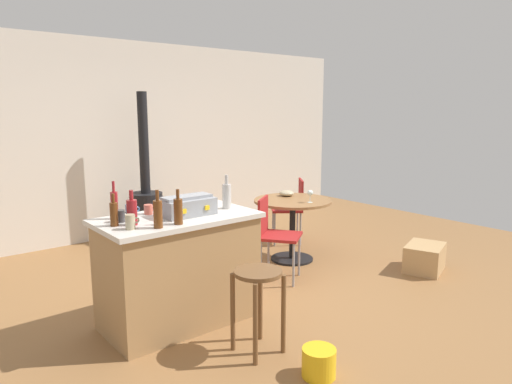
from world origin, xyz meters
TOP-DOWN VIEW (x-y plane):
  - ground_plane at (0.00, 0.00)m, footprint 8.80×8.80m
  - back_wall at (0.00, 2.80)m, footprint 8.00×0.10m
  - kitchen_island at (-0.85, -0.14)m, footprint 1.30×0.71m
  - wooden_stool at (-0.65, -0.94)m, footprint 0.35×0.35m
  - dining_table at (1.02, 0.45)m, footprint 0.91×0.91m
  - folding_chair_near at (0.43, 0.11)m, footprint 0.56×0.56m
  - folding_chair_far at (1.54, 1.00)m, footprint 0.56×0.56m
  - wood_stove at (0.05, 2.27)m, footprint 0.44×0.45m
  - toolbox at (-0.76, -0.16)m, footprint 0.43×0.27m
  - bottle_0 at (-1.26, -0.19)m, footprint 0.08×0.08m
  - bottle_1 at (-1.38, -0.13)m, footprint 0.06×0.06m
  - bottle_2 at (-1.15, -0.39)m, footprint 0.07×0.07m
  - bottle_3 at (-0.98, -0.39)m, footprint 0.07×0.07m
  - bottle_4 at (-0.36, -0.16)m, footprint 0.08×0.08m
  - bottle_5 at (-1.28, 0.09)m, footprint 0.06×0.06m
  - cup_0 at (-1.32, -0.30)m, footprint 0.11×0.07m
  - cup_1 at (-1.15, 0.06)m, footprint 0.12×0.08m
  - cup_2 at (-1.29, -0.04)m, footprint 0.11×0.08m
  - cup_3 at (-0.99, 0.07)m, footprint 0.11×0.07m
  - wine_glass at (1.06, 0.20)m, footprint 0.07×0.07m
  - serving_bowl at (1.13, 0.66)m, footprint 0.18×0.18m
  - cardboard_box at (1.91, -0.77)m, footprint 0.59×0.51m
  - plastic_bucket at (-0.54, -1.46)m, footprint 0.23×0.23m

SIDE VIEW (x-z plane):
  - ground_plane at x=0.00m, z-range 0.00..0.00m
  - plastic_bucket at x=-0.54m, z-range 0.00..0.20m
  - cardboard_box at x=1.91m, z-range 0.00..0.30m
  - kitchen_island at x=-0.85m, z-range 0.00..0.92m
  - wooden_stool at x=-0.65m, z-range 0.16..0.79m
  - wood_stove at x=0.05m, z-range -0.51..1.49m
  - folding_chair_far at x=1.54m, z-range 0.08..0.93m
  - folding_chair_near at x=0.43m, z-range 0.08..0.96m
  - dining_table at x=1.02m, z-range 0.19..0.92m
  - serving_bowl at x=1.13m, z-range 0.73..0.80m
  - wine_glass at x=1.06m, z-range 0.77..0.91m
  - cup_3 at x=-0.99m, z-range 0.92..1.00m
  - cup_2 at x=-1.29m, z-range 0.92..1.02m
  - cup_1 at x=-1.15m, z-range 0.92..1.02m
  - cup_0 at x=-1.32m, z-range 0.92..1.03m
  - toolbox at x=-0.76m, z-range 0.92..1.08m
  - bottle_1 at x=-1.38m, z-range 0.89..1.14m
  - bottle_0 at x=-1.26m, z-range 0.89..1.16m
  - bottle_3 at x=-0.98m, z-range 0.89..1.16m
  - bottle_2 at x=-1.15m, z-range 0.89..1.17m
  - bottle_4 at x=-0.36m, z-range 0.89..1.19m
  - bottle_5 at x=-1.28m, z-range 0.89..1.19m
  - back_wall at x=0.00m, z-range 0.00..2.70m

